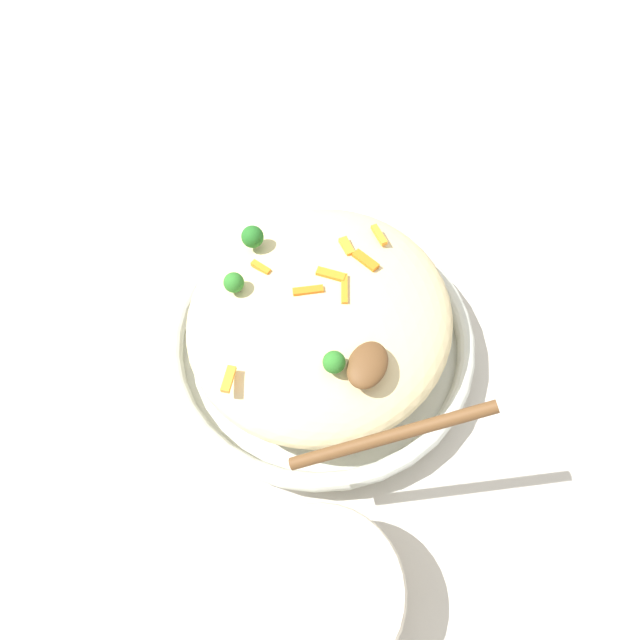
# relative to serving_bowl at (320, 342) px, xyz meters

# --- Properties ---
(ground_plane) EXTENTS (2.40, 2.40, 0.00)m
(ground_plane) POSITION_rel_serving_bowl_xyz_m (0.00, 0.00, -0.03)
(ground_plane) COLOR beige
(serving_bowl) EXTENTS (0.38, 0.38, 0.05)m
(serving_bowl) POSITION_rel_serving_bowl_xyz_m (0.00, 0.00, 0.00)
(serving_bowl) COLOR silver
(serving_bowl) RESTS_ON ground_plane
(pasta_mound) EXTENTS (0.32, 0.30, 0.09)m
(pasta_mound) POSITION_rel_serving_bowl_xyz_m (0.00, 0.00, 0.06)
(pasta_mound) COLOR beige
(pasta_mound) RESTS_ON serving_bowl
(carrot_piece_0) EXTENTS (0.01, 0.03, 0.01)m
(carrot_piece_0) POSITION_rel_serving_bowl_xyz_m (0.03, 0.00, 0.10)
(carrot_piece_0) COLOR orange
(carrot_piece_0) RESTS_ON pasta_mound
(carrot_piece_1) EXTENTS (0.03, 0.02, 0.01)m
(carrot_piece_1) POSITION_rel_serving_bowl_xyz_m (-0.13, 0.05, 0.10)
(carrot_piece_1) COLOR orange
(carrot_piece_1) RESTS_ON pasta_mound
(carrot_piece_2) EXTENTS (0.04, 0.02, 0.01)m
(carrot_piece_2) POSITION_rel_serving_bowl_xyz_m (0.02, -0.02, 0.11)
(carrot_piece_2) COLOR orange
(carrot_piece_2) RESTS_ON pasta_mound
(carrot_piece_3) EXTENTS (0.03, 0.03, 0.01)m
(carrot_piece_3) POSITION_rel_serving_bowl_xyz_m (0.11, -0.03, 0.10)
(carrot_piece_3) COLOR orange
(carrot_piece_3) RESTS_ON pasta_mound
(carrot_piece_4) EXTENTS (0.01, 0.03, 0.01)m
(carrot_piece_4) POSITION_rel_serving_bowl_xyz_m (0.01, 0.08, 0.10)
(carrot_piece_4) COLOR orange
(carrot_piece_4) RESTS_ON pasta_mound
(carrot_piece_5) EXTENTS (0.02, 0.02, 0.01)m
(carrot_piece_5) POSITION_rel_serving_bowl_xyz_m (0.08, 0.00, 0.10)
(carrot_piece_5) COLOR orange
(carrot_piece_5) RESTS_ON pasta_mound
(carrot_piece_6) EXTENTS (0.02, 0.03, 0.01)m
(carrot_piece_6) POSITION_rel_serving_bowl_xyz_m (0.07, -0.03, 0.10)
(carrot_piece_6) COLOR orange
(carrot_piece_6) RESTS_ON pasta_mound
(carrot_piece_7) EXTENTS (0.02, 0.03, 0.01)m
(carrot_piece_7) POSITION_rel_serving_bowl_xyz_m (-0.00, 0.01, 0.11)
(carrot_piece_7) COLOR orange
(carrot_piece_7) RESTS_ON pasta_mound
(broccoli_floret_0) EXTENTS (0.02, 0.02, 0.03)m
(broccoli_floret_0) POSITION_rel_serving_bowl_xyz_m (-0.07, -0.05, 0.11)
(broccoli_floret_0) COLOR #296820
(broccoli_floret_0) RESTS_ON pasta_mound
(broccoli_floret_1) EXTENTS (0.02, 0.02, 0.03)m
(broccoli_floret_1) POSITION_rel_serving_bowl_xyz_m (-0.03, 0.09, 0.11)
(broccoli_floret_1) COLOR #296820
(broccoli_floret_1) RESTS_ON pasta_mound
(broccoli_floret_2) EXTENTS (0.03, 0.03, 0.03)m
(broccoli_floret_2) POSITION_rel_serving_bowl_xyz_m (0.04, 0.10, 0.11)
(broccoli_floret_2) COLOR #205B1C
(broccoli_floret_2) RESTS_ON pasta_mound
(serving_spoon) EXTENTS (0.16, 0.16, 0.09)m
(serving_spoon) POSITION_rel_serving_bowl_xyz_m (-0.09, -0.10, 0.12)
(serving_spoon) COLOR brown
(serving_spoon) RESTS_ON pasta_mound
(companion_bowl) EXTENTS (0.16, 0.16, 0.09)m
(companion_bowl) POSITION_rel_serving_bowl_xyz_m (-0.26, -0.12, 0.02)
(companion_bowl) COLOR beige
(companion_bowl) RESTS_ON ground_plane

